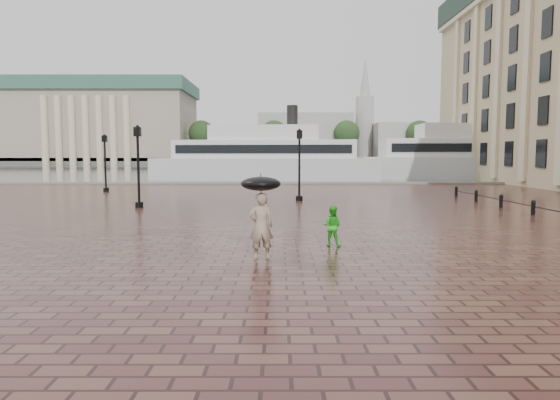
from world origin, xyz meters
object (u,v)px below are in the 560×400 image
street_lamps (177,164)px  ferry_near (266,158)px  child_pedestrian (332,226)px  ferry_far (474,156)px  adult_pedestrian (261,226)px

street_lamps → ferry_near: size_ratio=0.58×
child_pedestrian → ferry_near: ferry_near is taller
ferry_far → ferry_near: bearing=-173.6°
adult_pedestrian → ferry_far: ferry_far is taller
adult_pedestrian → street_lamps: bearing=-80.4°
street_lamps → adult_pedestrian: 20.11m
child_pedestrian → ferry_far: bearing=-94.6°
street_lamps → child_pedestrian: size_ratio=11.98×
adult_pedestrian → ferry_near: 44.41m
ferry_near → adult_pedestrian: bearing=-81.9°
adult_pedestrian → ferry_far: bearing=-125.7°
adult_pedestrian → child_pedestrian: 2.99m
child_pedestrian → adult_pedestrian: bearing=64.3°
street_lamps → ferry_near: ferry_near is taller
street_lamps → ferry_near: 25.81m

